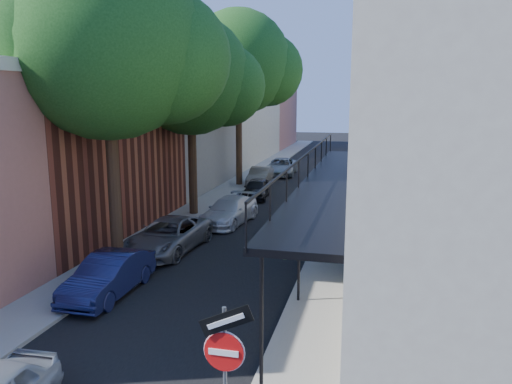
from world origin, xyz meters
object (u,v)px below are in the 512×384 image
Objects in this scene: oak_mid at (199,78)px; parked_car_e at (257,189)px; oak_far at (246,64)px; parked_car_d at (229,211)px; parked_car_f at (260,176)px; parked_car_g at (281,167)px; parked_car_c at (168,236)px; parked_car_b at (109,275)px; sign_post at (225,358)px; oak_near at (121,46)px.

oak_mid is 8.28m from parked_car_e.
oak_mid is 0.86× the size of oak_far.
oak_far is at bearing 107.29° from parked_car_d.
parked_car_g is (0.57, 4.94, 0.02)m from parked_car_f.
oak_mid is 9.02m from parked_car_c.
parked_car_d is (1.12, 9.51, -0.01)m from parked_car_b.
parked_car_e is at bearing 102.16° from sign_post.
oak_near is 8.01m from oak_mid.
oak_near is 2.90× the size of parked_car_b.
parked_car_f is at bearing 14.20° from oak_far.
parked_car_g is at bearing 86.08° from oak_near.
parked_car_d is 1.24× the size of parked_car_e.
parked_car_c is at bearing -95.84° from parked_car_d.
sign_post reaches higher than parked_car_d.
parked_car_c reaches higher than parked_car_e.
parked_car_c is at bearing 65.23° from oak_near.
parked_car_b is 0.83× the size of parked_car_c.
parked_car_d is at bearing 80.66° from parked_car_c.
oak_far is at bearing 89.59° from oak_mid.
oak_near reaches higher than oak_mid.
parked_car_c is 1.00× the size of parked_car_g.
oak_near is 7.45m from parked_car_c.
oak_near reaches higher than parked_car_d.
parked_car_b is at bearing -86.36° from parked_car_c.
parked_car_c is at bearing -87.19° from oak_far.
oak_near reaches higher than parked_car_b.
sign_post is 0.63× the size of parked_car_g.
parked_car_f is at bearing 86.85° from oak_near.
parked_car_g is (0.75, 25.16, 0.01)m from parked_car_b.
parked_car_d is (1.89, 6.53, -7.24)m from oak_near.
parked_car_b is at bearing -85.72° from oak_mid.
oak_mid is 2.15× the size of parked_car_g.
parked_car_b is (0.75, -19.98, -7.61)m from oak_far.
parked_car_e is at bearing 98.30° from parked_car_d.
parked_car_f is at bearing 102.15° from parked_car_d.
sign_post is 12.77m from oak_near.
oak_mid is 9.12m from oak_far.
parked_car_d is at bearing 73.87° from oak_near.
oak_far is at bearing 108.52° from parked_car_e.
oak_near is 3.21× the size of parked_car_e.
sign_post is 8.66m from parked_car_b.
parked_car_d is (1.88, -10.48, -7.62)m from oak_far.
sign_post is 0.25× the size of oak_far.
parked_car_c is at bearing -99.27° from parked_car_e.
oak_far is (0.06, 9.04, 1.20)m from oak_mid.
oak_near is 17.01m from oak_far.
parked_car_d is at bearing -79.85° from oak_far.
sign_post is 0.77× the size of parked_car_f.
parked_car_e is (1.81, 4.86, -6.45)m from oak_mid.
parked_car_f is (1.00, 9.28, -6.42)m from oak_mid.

